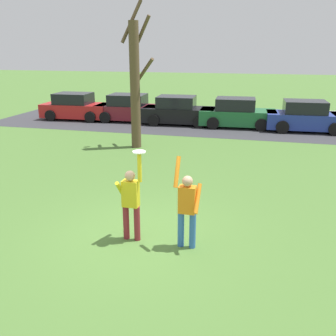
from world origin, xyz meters
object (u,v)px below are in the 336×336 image
Objects in this scene: frisbee_disc at (139,152)px; bare_tree_tall at (135,82)px; parked_car_red at (76,107)px; parked_car_maroon at (130,109)px; parked_car_black at (178,111)px; person_catcher at (131,199)px; parked_car_green at (237,114)px; person_defender at (187,206)px; parked_car_blue at (306,117)px.

bare_tree_tall reaches higher than frisbee_disc.
frisbee_disc is at bearing -60.03° from parked_car_red.
frisbee_disc is 0.07× the size of parked_car_maroon.
person_catcher is at bearing -84.35° from parked_car_black.
parked_car_maroon is at bearing 173.60° from parked_car_black.
frisbee_disc is 13.78m from parked_car_black.
parked_car_maroon is 6.34m from parked_car_green.
person_defender is at bearing -1.59° from frisbee_disc.
parked_car_black is 1.00× the size of parked_car_blue.
parked_car_red is at bearing 123.14° from person_catcher.
parked_car_green is (9.77, -0.03, 0.00)m from parked_car_red.
parked_car_red is 3.43m from parked_car_maroon.
parked_car_maroon is 1.00× the size of parked_car_black.
person_catcher is 13.60m from parked_car_green.
frisbee_disc is at bearing 0.00° from person_catcher.
frisbee_disc reaches higher than parked_car_maroon.
frisbee_disc reaches higher than parked_car_black.
person_defender reaches higher than parked_car_blue.
parked_car_red is (-9.60, 13.59, -0.25)m from person_defender.
frisbee_disc is at bearing -70.95° from bare_tree_tall.
parked_car_blue is 0.68× the size of bare_tree_tall.
bare_tree_tall is at bearing -147.34° from parked_car_blue.
bare_tree_tall reaches higher than parked_car_blue.
parked_car_maroon is at bearing 1.33° from parked_car_red.
parked_car_red is 6.44m from parked_car_black.
bare_tree_tall is (-2.55, 8.02, 1.84)m from person_catcher.
parked_car_maroon is at bearing -64.31° from person_defender.
parked_car_blue is at bearing -5.45° from parked_car_green.
parked_car_maroon is (3.43, 0.21, 0.00)m from parked_car_red.
person_defender is 0.49× the size of parked_car_blue.
person_defender is 9.11m from bare_tree_tall.
parked_car_green is 0.68× the size of bare_tree_tall.
parked_car_blue is at bearing 70.86° from person_catcher.
parked_car_maroon and parked_car_black have the same top height.
parked_car_red and parked_car_black have the same top height.
bare_tree_tall is (-2.77, 8.03, 0.73)m from frisbee_disc.
frisbee_disc is 8.52m from bare_tree_tall.
person_defender is 0.49× the size of parked_car_green.
parked_car_red and parked_car_green have the same top height.
person_catcher is 1.02× the size of person_defender.
parked_car_blue is (3.59, -0.20, 0.00)m from parked_car_green.
bare_tree_tall is (-0.67, -5.53, 2.09)m from parked_car_black.
parked_car_black is at bearing 177.23° from parked_car_green.
bare_tree_tall is (-7.59, -5.30, 2.09)m from parked_car_blue.
frisbee_disc reaches higher than parked_car_red.
person_catcher is 1.28m from person_defender.
frisbee_disc reaches higher than person_defender.
parked_car_green is (0.17, 13.55, -0.25)m from person_defender.
parked_car_black is (-2.11, 13.55, -1.37)m from frisbee_disc.
frisbee_disc is at bearing -97.41° from parked_car_green.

